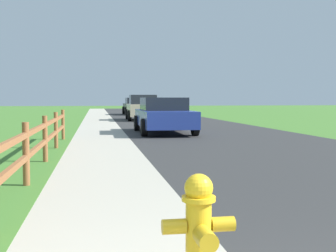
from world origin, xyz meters
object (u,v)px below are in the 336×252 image
Objects in this scene: parked_car_black at (135,106)px; fire_hydrant at (199,227)px; parked_car_beige at (143,108)px; parked_suv_blue at (164,115)px.

fire_hydrant is at bearing -94.48° from parked_car_black.
fire_hydrant is at bearing -95.27° from parked_car_beige.
parked_car_beige reaches higher than parked_car_black.
parked_car_black is (2.72, 34.74, 0.33)m from fire_hydrant.
parked_car_black is at bearing 85.52° from fire_hydrant.
parked_car_beige is (2.30, 24.89, 0.38)m from fire_hydrant.
fire_hydrant is 25.00m from parked_car_beige.
parked_car_black is (0.42, 9.84, -0.05)m from parked_car_beige.
parked_suv_blue reaches higher than fire_hydrant.
parked_suv_blue is 20.56m from parked_car_black.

